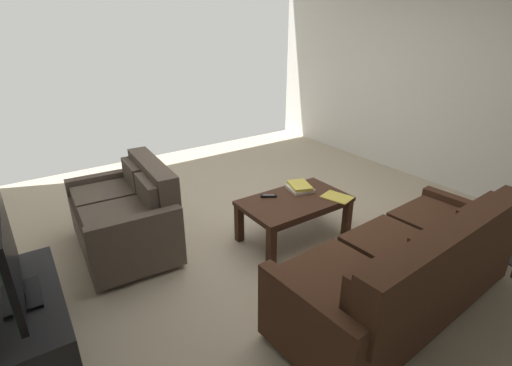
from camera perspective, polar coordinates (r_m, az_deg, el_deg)
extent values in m
cube|color=#B7A88E|center=(4.02, 2.89, -7.20)|extent=(5.16, 5.96, 0.01)
cube|color=silver|center=(5.48, 25.99, 14.82)|extent=(0.12, 5.96, 2.87)
cylinder|color=black|center=(3.99, 22.42, -8.84)|extent=(0.05, 0.05, 0.06)
cylinder|color=black|center=(2.90, 4.04, -20.57)|extent=(0.05, 0.05, 0.06)
cylinder|color=black|center=(3.79, 31.16, -12.55)|extent=(0.05, 0.05, 0.06)
cube|color=#472B1C|center=(3.12, 20.29, -13.21)|extent=(1.86, 0.89, 0.39)
cube|color=#472B1C|center=(3.47, 26.08, -5.47)|extent=(0.60, 0.72, 0.10)
cube|color=#472B1C|center=(2.99, 20.63, -9.22)|extent=(0.60, 0.72, 0.10)
cube|color=#472B1C|center=(2.56, 13.03, -14.18)|extent=(0.60, 0.72, 0.10)
cube|color=#472B1C|center=(2.80, 27.09, -9.73)|extent=(1.83, 0.28, 0.46)
cube|color=#472B1C|center=(3.34, 30.11, -4.99)|extent=(0.55, 0.15, 0.32)
cube|color=#472B1C|center=(2.84, 25.12, -8.90)|extent=(0.55, 0.15, 0.32)
cube|color=#472B1C|center=(2.38, 17.92, -14.28)|extent=(0.55, 0.15, 0.32)
cube|color=#472B1C|center=(3.84, 28.33, -6.19)|extent=(0.14, 0.79, 0.55)
cube|color=#472B1C|center=(2.46, 7.33, -21.03)|extent=(0.14, 0.79, 0.55)
cylinder|color=black|center=(4.23, -24.27, -7.29)|extent=(0.05, 0.05, 0.06)
cylinder|color=black|center=(3.54, -22.24, -13.27)|extent=(0.05, 0.05, 0.06)
cylinder|color=black|center=(4.32, -15.85, -5.37)|extent=(0.05, 0.05, 0.06)
cylinder|color=black|center=(3.64, -12.15, -10.76)|extent=(0.05, 0.05, 0.06)
cube|color=brown|center=(3.80, -19.13, -6.07)|extent=(0.82, 1.02, 0.39)
cube|color=brown|center=(3.91, -20.71, -1.44)|extent=(0.70, 0.49, 0.10)
cube|color=brown|center=(3.47, -19.04, -4.35)|extent=(0.70, 0.49, 0.10)
cube|color=brown|center=(3.71, -15.04, -0.07)|extent=(0.24, 0.98, 0.43)
cube|color=brown|center=(3.90, -17.64, 0.81)|extent=(0.15, 0.44, 0.30)
cube|color=brown|center=(3.47, -15.58, -1.81)|extent=(0.15, 0.44, 0.30)
cube|color=brown|center=(4.25, -20.93, -2.10)|extent=(0.77, 0.15, 0.55)
cube|color=brown|center=(3.31, -17.10, -9.03)|extent=(0.77, 0.15, 0.55)
cube|color=#3D2316|center=(3.73, 5.77, -2.69)|extent=(1.04, 0.62, 0.04)
cube|color=#3D2316|center=(3.75, 5.75, -3.31)|extent=(0.96, 0.55, 0.05)
cube|color=#3D2316|center=(4.29, 8.27, -2.38)|extent=(0.07, 0.07, 0.39)
cube|color=#3D2316|center=(3.77, -2.52, -5.99)|extent=(0.07, 0.07, 0.39)
cube|color=#3D2316|center=(3.97, 13.39, -5.06)|extent=(0.07, 0.07, 0.39)
cube|color=#3D2316|center=(3.40, 2.29, -9.56)|extent=(0.07, 0.07, 0.39)
cylinder|color=#472D1C|center=(4.28, 32.30, -5.05)|extent=(0.04, 0.04, 0.53)
cylinder|color=#472D1C|center=(3.99, 30.24, -6.54)|extent=(0.04, 0.04, 0.53)
cube|color=black|center=(2.91, -30.34, -18.40)|extent=(0.45, 1.07, 0.51)
cube|color=black|center=(2.92, -32.69, -18.86)|extent=(0.05, 0.90, 0.31)
cube|color=black|center=(2.89, -30.71, -18.77)|extent=(0.21, 0.25, 0.06)
cube|color=black|center=(2.75, -31.48, -14.18)|extent=(0.21, 0.33, 0.02)
cube|color=black|center=(2.73, -31.66, -13.50)|extent=(0.04, 0.06, 0.06)
cube|color=black|center=(2.59, -32.94, -8.57)|extent=(0.06, 0.90, 0.52)
cube|color=#194C23|center=(2.59, -33.38, -8.66)|extent=(0.03, 0.87, 0.49)
cylinder|color=#B23F38|center=(3.91, 33.74, -2.25)|extent=(0.08, 0.08, 0.10)
cube|color=#B23F38|center=(3.87, 33.43, -2.45)|extent=(0.02, 0.01, 0.06)
cube|color=silver|center=(3.92, 6.58, -0.85)|extent=(0.27, 0.28, 0.03)
cube|color=#E0CC4C|center=(3.92, 6.54, -0.35)|extent=(0.27, 0.31, 0.03)
cube|color=black|center=(3.75, 1.89, -1.94)|extent=(0.16, 0.13, 0.02)
cube|color=#59595B|center=(3.74, 1.89, -1.79)|extent=(0.11, 0.09, 0.00)
cube|color=#E0CC4C|center=(3.82, 11.97, -2.06)|extent=(0.27, 0.32, 0.01)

